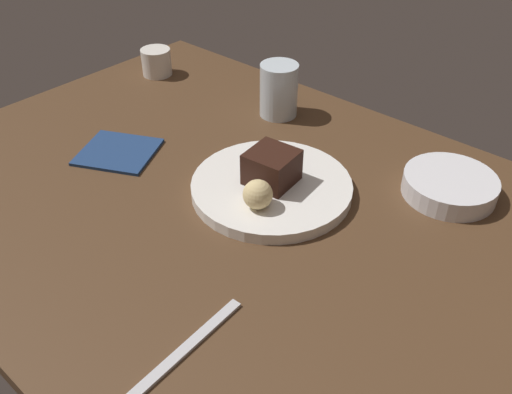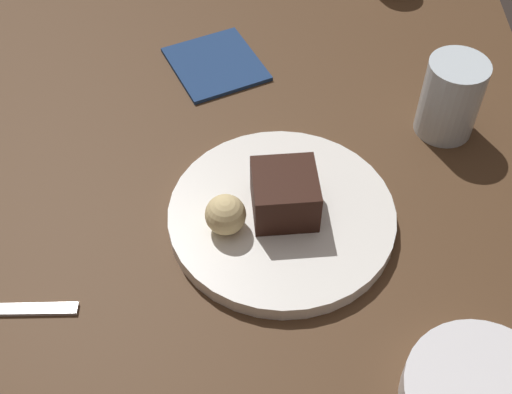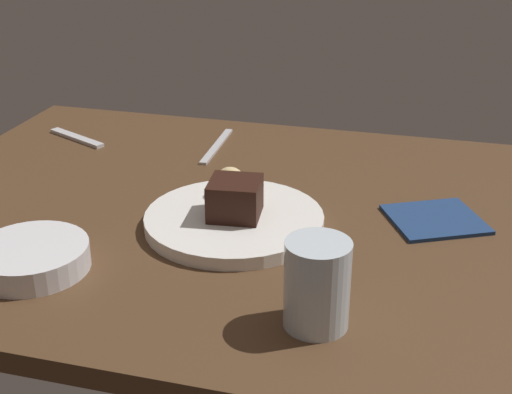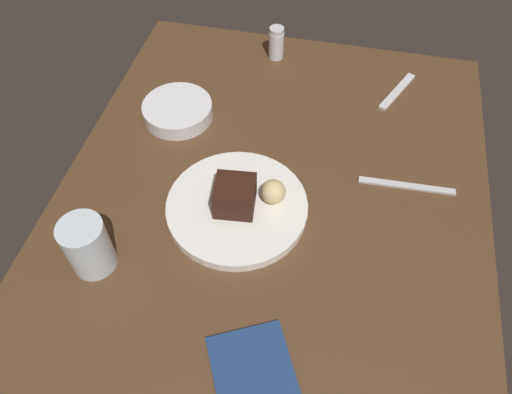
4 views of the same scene
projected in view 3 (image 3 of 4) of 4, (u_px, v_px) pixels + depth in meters
The scene contains 9 objects.
dining_table at pixel (260, 221), 111.85cm from camera, with size 120.00×84.00×3.00cm, color #4C331E.
dessert_plate at pixel (234, 220), 106.34cm from camera, with size 26.96×26.96×1.99cm, color white.
chocolate_cake_slice at pixel (235, 198), 104.48cm from camera, with size 7.48×7.40×5.60cm, color black.
bread_roll at pixel (230, 182), 111.20cm from camera, with size 4.72×4.72×4.72cm, color #DBC184.
water_glass at pixel (317, 284), 81.39cm from camera, with size 7.75×7.75×10.88cm, color silver.
side_bowl at pixel (32, 257), 94.60cm from camera, with size 15.40×15.40×3.44cm, color silver.
dessert_spoon at pixel (77, 138), 141.37cm from camera, with size 15.00×1.80×0.70cm, color silver.
butter_knife at pixel (217, 146), 137.43cm from camera, with size 19.00×1.40×0.50cm, color silver.
folded_napkin at pixel (435, 219), 108.19cm from camera, with size 13.43×12.27×0.60cm, color navy.
Camera 3 is at (-25.38, 96.85, 51.50)cm, focal length 49.69 mm.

